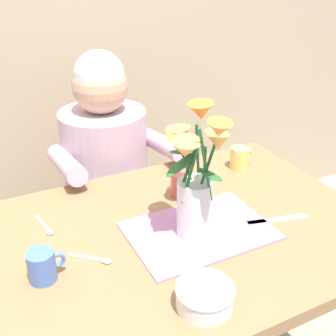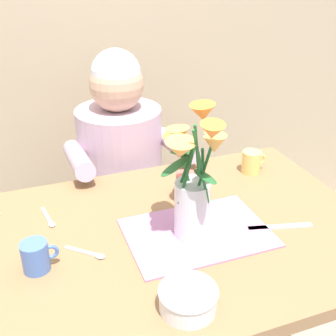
{
  "view_description": "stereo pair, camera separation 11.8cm",
  "coord_description": "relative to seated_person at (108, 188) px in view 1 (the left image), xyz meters",
  "views": [
    {
      "loc": [
        -0.45,
        -0.88,
        1.46
      ],
      "look_at": [
        0.02,
        0.05,
        0.92
      ],
      "focal_mm": 45.56,
      "sensor_mm": 36.0,
      "label": 1
    },
    {
      "loc": [
        -0.35,
        -0.93,
        1.46
      ],
      "look_at": [
        0.02,
        0.05,
        0.92
      ],
      "focal_mm": 45.56,
      "sensor_mm": 36.0,
      "label": 2
    }
  ],
  "objects": [
    {
      "name": "coffee_cup",
      "position": [
        0.39,
        -0.37,
        0.22
      ],
      "size": [
        0.09,
        0.07,
        0.08
      ],
      "color": "#E5C666",
      "rests_on": "dining_table"
    },
    {
      "name": "ceramic_mug",
      "position": [
        0.11,
        -0.44,
        0.22
      ],
      "size": [
        0.09,
        0.07,
        0.08
      ],
      "color": "#CC564C",
      "rests_on": "dining_table"
    },
    {
      "name": "tea_cup",
      "position": [
        -0.38,
        -0.65,
        0.22
      ],
      "size": [
        0.09,
        0.07,
        0.08
      ],
      "color": "#476BB7",
      "rests_on": "dining_table"
    },
    {
      "name": "dining_table",
      "position": [
        -0.02,
        -0.62,
        0.08
      ],
      "size": [
        1.2,
        0.8,
        0.74
      ],
      "color": "olive",
      "rests_on": "ground_plane"
    },
    {
      "name": "ceramic_bowl",
      "position": [
        -0.08,
        -0.9,
        0.21
      ],
      "size": [
        0.14,
        0.14,
        0.06
      ],
      "color": "white",
      "rests_on": "dining_table"
    },
    {
      "name": "spoon_1",
      "position": [
        -0.33,
        -0.44,
        0.18
      ],
      "size": [
        0.03,
        0.12,
        0.01
      ],
      "color": "silver",
      "rests_on": "dining_table"
    },
    {
      "name": "wood_panel_backdrop",
      "position": [
        -0.02,
        0.43,
        0.69
      ],
      "size": [
        4.0,
        0.1,
        2.5
      ],
      "primitive_type": "cube",
      "color": "tan",
      "rests_on": "ground_plane"
    },
    {
      "name": "seated_person",
      "position": [
        0.0,
        0.0,
        0.0
      ],
      "size": [
        0.45,
        0.47,
        1.14
      ],
      "rotation": [
        0.0,
        0.0,
        0.08
      ],
      "color": "#4C4C56",
      "rests_on": "ground_plane"
    },
    {
      "name": "flower_vase",
      "position": [
        0.04,
        -0.65,
        0.36
      ],
      "size": [
        0.21,
        0.26,
        0.38
      ],
      "color": "silver",
      "rests_on": "dining_table"
    },
    {
      "name": "striped_placemat",
      "position": [
        0.06,
        -0.65,
        0.18
      ],
      "size": [
        0.4,
        0.28,
        0.0
      ],
      "primitive_type": "cube",
      "color": "#B275A3",
      "rests_on": "dining_table"
    },
    {
      "name": "spoon_2",
      "position": [
        -0.25,
        -0.64,
        0.18
      ],
      "size": [
        0.1,
        0.09,
        0.01
      ],
      "color": "silver",
      "rests_on": "dining_table"
    },
    {
      "name": "dinner_knife",
      "position": [
        0.29,
        -0.71,
        0.18
      ],
      "size": [
        0.19,
        0.06,
        0.0
      ],
      "primitive_type": "cube",
      "rotation": [
        0.0,
        0.0,
        -0.24
      ],
      "color": "silver",
      "rests_on": "dining_table"
    }
  ]
}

